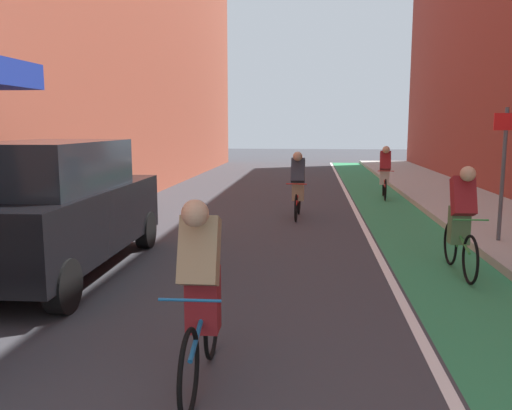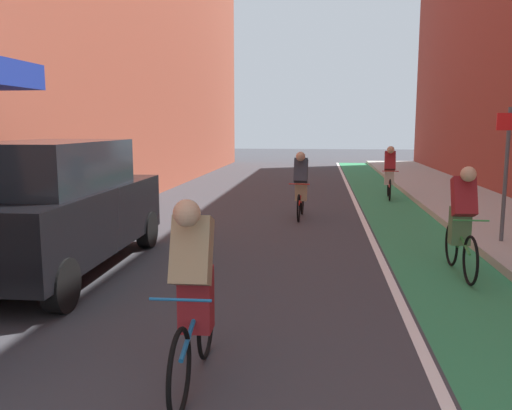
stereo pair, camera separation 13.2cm
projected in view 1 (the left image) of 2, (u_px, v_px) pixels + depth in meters
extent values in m
plane|color=#38383D|center=(270.00, 218.00, 12.67)|extent=(77.50, 77.50, 0.00)
cube|color=#2D8451|center=(387.00, 207.00, 14.32)|extent=(1.60, 35.23, 0.00)
cube|color=white|center=(354.00, 207.00, 14.41)|extent=(0.12, 35.23, 0.00)
cube|color=#A8A59E|center=(470.00, 206.00, 14.08)|extent=(2.76, 35.23, 0.14)
cube|color=black|center=(59.00, 220.00, 7.86)|extent=(1.89, 4.55, 0.95)
cube|color=black|center=(49.00, 168.00, 7.52)|extent=(1.63, 2.74, 0.75)
cylinder|color=black|center=(60.00, 228.00, 9.67)|extent=(0.24, 0.67, 0.66)
cylinder|color=black|center=(146.00, 230.00, 9.54)|extent=(0.24, 0.67, 0.66)
cylinder|color=black|center=(63.00, 286.00, 6.19)|extent=(0.24, 0.67, 0.66)
torus|color=black|center=(189.00, 374.00, 3.97)|extent=(0.06, 0.69, 0.69)
torus|color=black|center=(211.00, 322.00, 5.00)|extent=(0.06, 0.69, 0.69)
cylinder|color=#1966A5|center=(201.00, 320.00, 4.45)|extent=(0.07, 0.96, 0.33)
cylinder|color=#1966A5|center=(205.00, 304.00, 4.62)|extent=(0.04, 0.12, 0.55)
cylinder|color=#1966A5|center=(190.00, 300.00, 3.96)|extent=(0.48, 0.04, 0.02)
cube|color=maroon|center=(203.00, 299.00, 4.53)|extent=(0.29, 0.25, 0.56)
cube|color=tan|center=(199.00, 251.00, 4.34)|extent=(0.33, 0.41, 0.60)
sphere|color=tan|center=(195.00, 213.00, 4.13)|extent=(0.22, 0.22, 0.22)
cube|color=beige|center=(202.00, 245.00, 4.46)|extent=(0.27, 0.28, 0.39)
torus|color=black|center=(470.00, 260.00, 7.34)|extent=(0.04, 0.70, 0.70)
torus|color=black|center=(450.00, 243.00, 8.37)|extent=(0.04, 0.70, 0.70)
cylinder|color=#338C3F|center=(460.00, 236.00, 7.82)|extent=(0.05, 0.96, 0.33)
cylinder|color=#338C3F|center=(457.00, 229.00, 7.99)|extent=(0.04, 0.12, 0.55)
cylinder|color=#338C3F|center=(471.00, 220.00, 7.33)|extent=(0.48, 0.03, 0.02)
cube|color=#4C7247|center=(459.00, 225.00, 7.90)|extent=(0.28, 0.24, 0.56)
cube|color=maroon|center=(463.00, 196.00, 7.71)|extent=(0.32, 0.40, 0.60)
sphere|color=tan|center=(468.00, 174.00, 7.50)|extent=(0.22, 0.22, 0.22)
cube|color=#4C7247|center=(461.00, 194.00, 7.83)|extent=(0.26, 0.28, 0.39)
torus|color=black|center=(296.00, 208.00, 12.13)|extent=(0.07, 0.65, 0.64)
torus|color=black|center=(299.00, 202.00, 13.15)|extent=(0.07, 0.65, 0.64)
cylinder|color=red|center=(298.00, 196.00, 12.61)|extent=(0.08, 0.96, 0.33)
cylinder|color=red|center=(298.00, 191.00, 12.78)|extent=(0.04, 0.12, 0.55)
cylinder|color=red|center=(297.00, 184.00, 12.12)|extent=(0.48, 0.04, 0.02)
cube|color=tan|center=(298.00, 189.00, 12.69)|extent=(0.29, 0.25, 0.56)
cube|color=#333842|center=(298.00, 170.00, 12.49)|extent=(0.34, 0.41, 0.60)
sphere|color=tan|center=(298.00, 156.00, 12.29)|extent=(0.22, 0.22, 0.22)
cube|color=tan|center=(298.00, 169.00, 12.61)|extent=(0.27, 0.28, 0.39)
torus|color=black|center=(385.00, 190.00, 15.61)|extent=(0.09, 0.65, 0.64)
torus|color=black|center=(383.00, 186.00, 16.63)|extent=(0.09, 0.65, 0.64)
cylinder|color=red|center=(385.00, 181.00, 16.09)|extent=(0.12, 0.96, 0.33)
cylinder|color=red|center=(384.00, 177.00, 16.26)|extent=(0.05, 0.12, 0.55)
cylinder|color=red|center=(386.00, 171.00, 15.61)|extent=(0.48, 0.06, 0.02)
cube|color=beige|center=(385.00, 175.00, 16.17)|extent=(0.30, 0.26, 0.56)
cube|color=maroon|center=(385.00, 161.00, 15.98)|extent=(0.35, 0.42, 0.60)
sphere|color=tan|center=(386.00, 150.00, 15.78)|extent=(0.22, 0.22, 0.22)
cylinder|color=#4C4C51|center=(503.00, 175.00, 9.40)|extent=(0.07, 0.07, 2.38)
cube|color=red|center=(507.00, 122.00, 9.24)|extent=(0.44, 0.03, 0.30)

